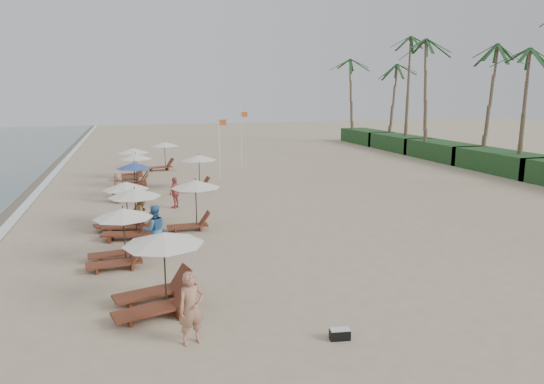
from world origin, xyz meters
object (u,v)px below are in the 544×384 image
object	(u,v)px
inland_station_0	(193,198)
flag_pole_near	(220,145)
lounger_station_1	(118,237)
inland_station_2	(162,153)
beachgoer_far_a	(175,193)
lounger_station_4	(131,181)
lounger_station_3	(121,206)
beachgoer_mid_b	(141,213)
duffel_bag	(340,334)
lounger_station_0	(155,274)
lounger_station_2	(129,214)
lounger_station_6	(130,164)
beachgoer_near	(191,308)
beachgoer_far_b	(119,188)
beachgoer_mid_a	(154,229)
inland_station_1	(197,168)
lounger_station_5	(132,172)

from	to	relation	value
inland_station_0	flag_pole_near	world-z (taller)	flag_pole_near
inland_station_0	lounger_station_1	bearing A→B (deg)	-128.99
inland_station_2	beachgoer_far_a	bearing A→B (deg)	-90.99
lounger_station_4	beachgoer_far_a	xyz separation A→B (m)	(2.25, -3.11, -0.17)
beachgoer_far_a	flag_pole_near	size ratio (longest dim) A/B	0.38
lounger_station_3	lounger_station_4	xyz separation A→B (m)	(0.50, 6.04, 0.06)
lounger_station_3	beachgoer_mid_b	bearing A→B (deg)	-52.07
lounger_station_1	lounger_station_4	distance (m)	11.44
lounger_station_4	flag_pole_near	size ratio (longest dim) A/B	0.56
beachgoer_far_a	duffel_bag	bearing A→B (deg)	49.23
lounger_station_0	lounger_station_2	size ratio (longest dim) A/B	1.02
lounger_station_6	beachgoer_mid_b	xyz separation A→B (m)	(0.35, -14.04, -0.26)
inland_station_2	lounger_station_1	bearing A→B (deg)	-97.93
beachgoer_near	beachgoer_far_a	size ratio (longest dim) A/B	1.10
lounger_station_1	inland_station_2	size ratio (longest dim) A/B	0.89
beachgoer_far_a	beachgoer_far_b	size ratio (longest dim) A/B	1.00
beachgoer_mid_b	beachgoer_far_b	size ratio (longest dim) A/B	0.99
lounger_station_1	beachgoer_mid_a	bearing A→B (deg)	35.59
inland_station_2	beachgoer_far_b	xyz separation A→B (m)	(-3.14, -11.30, -0.49)
lounger_station_3	inland_station_1	bearing A→B (deg)	58.80
lounger_station_6	beachgoer_near	world-z (taller)	lounger_station_6
lounger_station_1	duffel_bag	world-z (taller)	lounger_station_1
lounger_station_1	duffel_bag	xyz separation A→B (m)	(5.38, -7.22, -0.87)
beachgoer_mid_b	beachgoer_far_b	distance (m)	6.27
lounger_station_2	beachgoer_near	bearing A→B (deg)	-82.02
lounger_station_4	beachgoer_mid_b	distance (m)	7.19
inland_station_2	lounger_station_0	bearing A→B (deg)	-94.30
lounger_station_6	beachgoer_near	size ratio (longest dim) A/B	1.42
inland_station_1	lounger_station_2	bearing A→B (deg)	-114.07
lounger_station_1	lounger_station_2	bearing A→B (deg)	83.36
lounger_station_2	lounger_station_3	xyz separation A→B (m)	(-0.37, 1.82, -0.05)
lounger_station_3	flag_pole_near	size ratio (longest dim) A/B	0.60
lounger_station_0	lounger_station_5	world-z (taller)	lounger_station_0
lounger_station_1	inland_station_2	world-z (taller)	inland_station_2
lounger_station_3	lounger_station_6	world-z (taller)	lounger_station_6
lounger_station_5	inland_station_1	world-z (taller)	inland_station_1
lounger_station_2	lounger_station_3	bearing A→B (deg)	101.59
lounger_station_3	inland_station_0	distance (m)	3.49
inland_station_2	beachgoer_far_a	world-z (taller)	inland_station_2
inland_station_2	inland_station_0	bearing A→B (deg)	-89.54
lounger_station_4	inland_station_0	size ratio (longest dim) A/B	0.96
inland_station_2	beachgoer_mid_b	world-z (taller)	inland_station_2
lounger_station_2	duffel_bag	bearing A→B (deg)	-65.30
beachgoer_mid_a	duffel_bag	distance (m)	9.16
flag_pole_near	lounger_station_2	bearing A→B (deg)	-116.00
inland_station_1	beachgoer_far_b	world-z (taller)	inland_station_1
lounger_station_5	flag_pole_near	world-z (taller)	flag_pole_near
lounger_station_5	inland_station_2	distance (m)	7.31
inland_station_2	beachgoer_mid_b	bearing A→B (deg)	-96.84
lounger_station_6	inland_station_0	world-z (taller)	inland_station_0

